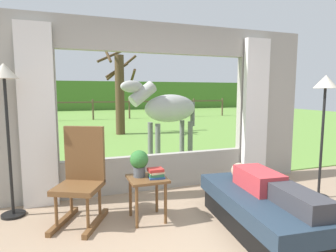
{
  "coord_description": "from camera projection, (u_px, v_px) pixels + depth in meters",
  "views": [
    {
      "loc": [
        -1.32,
        -1.9,
        1.53
      ],
      "look_at": [
        0.0,
        1.8,
        1.05
      ],
      "focal_mm": 30.28,
      "sensor_mm": 36.0,
      "label": 1
    }
  ],
  "objects": [
    {
      "name": "curtain_panel_right",
      "position": [
        255.0,
        111.0,
        4.81
      ],
      "size": [
        0.44,
        0.1,
        2.4
      ],
      "primitive_type": "cube",
      "color": "silver",
      "rests_on": "ground_plane"
    },
    {
      "name": "pasture_fence_line",
      "position": [
        93.0,
        106.0,
        15.33
      ],
      "size": [
        16.1,
        0.1,
        1.1
      ],
      "color": "brown",
      "rests_on": "outdoor_pasture_lawn"
    },
    {
      "name": "curtain_panel_left",
      "position": [
        37.0,
        117.0,
        3.68
      ],
      "size": [
        0.44,
        0.1,
        2.4
      ],
      "primitive_type": "cube",
      "color": "silver",
      "rests_on": "ground_plane"
    },
    {
      "name": "potted_plant",
      "position": [
        139.0,
        162.0,
        3.35
      ],
      "size": [
        0.22,
        0.22,
        0.32
      ],
      "color": "#4C5156",
      "rests_on": "side_table"
    },
    {
      "name": "back_wall_with_window",
      "position": [
        158.0,
        110.0,
        4.37
      ],
      "size": [
        5.2,
        0.12,
        2.55
      ],
      "color": "#9E998E",
      "rests_on": "ground_plane"
    },
    {
      "name": "pasture_tree",
      "position": [
        119.0,
        90.0,
        9.98
      ],
      "size": [
        1.44,
        1.35,
        3.46
      ],
      "color": "#4C3823",
      "rests_on": "outdoor_pasture_lawn"
    },
    {
      "name": "floor_lamp_right",
      "position": [
        325.0,
        100.0,
        3.93
      ],
      "size": [
        0.32,
        0.32,
        1.76
      ],
      "color": "black",
      "rests_on": "ground_plane"
    },
    {
      "name": "floor_lamp_left",
      "position": [
        5.0,
        94.0,
        3.33
      ],
      "size": [
        0.32,
        0.32,
        1.86
      ],
      "color": "black",
      "rests_on": "ground_plane"
    },
    {
      "name": "book_stack",
      "position": [
        156.0,
        173.0,
        3.31
      ],
      "size": [
        0.19,
        0.17,
        0.12
      ],
      "color": "#23478C",
      "rests_on": "side_table"
    },
    {
      "name": "horse",
      "position": [
        167.0,
        109.0,
        6.11
      ],
      "size": [
        1.82,
        0.82,
        1.73
      ],
      "rotation": [
        0.0,
        0.0,
        1.79
      ],
      "color": "#B2B2AD",
      "rests_on": "outdoor_pasture_lawn"
    },
    {
      "name": "recliner_sofa",
      "position": [
        266.0,
        211.0,
        3.13
      ],
      "size": [
        1.06,
        1.78,
        0.42
      ],
      "rotation": [
        0.0,
        0.0,
        -0.1
      ],
      "color": "black",
      "rests_on": "ground_plane"
    },
    {
      "name": "outdoor_pasture_lawn",
      "position": [
        95.0,
        121.0,
        14.71
      ],
      "size": [
        36.0,
        21.68,
        0.02
      ],
      "primitive_type": "cube",
      "color": "olive",
      "rests_on": "ground_plane"
    },
    {
      "name": "reclining_person",
      "position": [
        270.0,
        186.0,
        3.05
      ],
      "size": [
        0.4,
        1.44,
        0.22
      ],
      "rotation": [
        0.0,
        0.0,
        -0.1
      ],
      "color": "#B23338",
      "rests_on": "recliner_sofa"
    },
    {
      "name": "rocking_chair",
      "position": [
        82.0,
        176.0,
        3.32
      ],
      "size": [
        0.71,
        0.81,
        1.12
      ],
      "rotation": [
        0.0,
        0.0,
        -0.46
      ],
      "color": "brown",
      "rests_on": "ground_plane"
    },
    {
      "name": "distant_hill_ridge",
      "position": [
        83.0,
        96.0,
        23.77
      ],
      "size": [
        36.0,
        2.0,
        2.4
      ],
      "primitive_type": "cube",
      "color": "#46732B",
      "rests_on": "ground_plane"
    },
    {
      "name": "side_table",
      "position": [
        147.0,
        185.0,
        3.36
      ],
      "size": [
        0.44,
        0.44,
        0.52
      ],
      "color": "brown",
      "rests_on": "ground_plane"
    }
  ]
}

